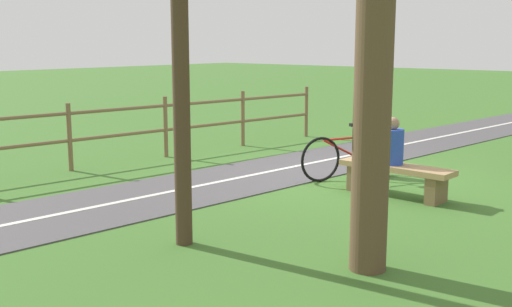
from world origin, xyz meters
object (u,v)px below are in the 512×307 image
(bench, at_px, (396,175))
(backpack, at_px, (379,162))
(tree_near_bench, at_px, (374,42))
(bicycle, at_px, (347,156))
(tree_mid_field, at_px, (180,94))
(person_seated, at_px, (392,144))

(bench, bearing_deg, backpack, -48.79)
(backpack, height_order, tree_near_bench, tree_near_bench)
(bicycle, bearing_deg, tree_mid_field, 28.29)
(person_seated, bearing_deg, tree_mid_field, 81.00)
(bench, relative_size, backpack, 3.53)
(person_seated, height_order, bicycle, person_seated)
(tree_near_bench, bearing_deg, bicycle, -55.00)
(backpack, relative_size, tree_near_bench, 0.10)
(bench, relative_size, bicycle, 1.04)
(bench, bearing_deg, person_seated, 0.00)
(bench, height_order, tree_mid_field, tree_mid_field)
(bicycle, bearing_deg, backpack, 172.07)
(person_seated, xyz_separation_m, backpack, (0.78, -1.04, -0.51))
(person_seated, bearing_deg, tree_near_bench, 115.95)
(person_seated, distance_m, backpack, 1.39)
(bench, relative_size, person_seated, 2.49)
(bench, xyz_separation_m, bicycle, (1.15, -0.53, 0.06))
(bicycle, height_order, backpack, bicycle)
(bench, bearing_deg, tree_near_bench, 114.64)
(person_seated, height_order, tree_mid_field, tree_mid_field)
(bench, distance_m, bicycle, 1.27)
(bench, height_order, bicycle, bicycle)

